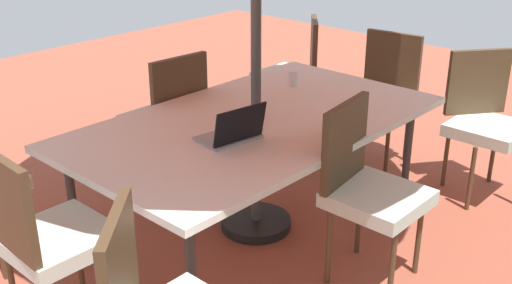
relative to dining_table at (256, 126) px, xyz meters
The scene contains 10 objects.
ground_plane 0.70m from the dining_table, ahead, with size 10.00×10.00×0.02m, color #9E4C38.
dining_table is the anchor object (origin of this frame).
chair_northwest 1.62m from the dining_table, 150.44° to the left, with size 0.58×0.58×0.98m.
chair_south 0.83m from the dining_table, 90.88° to the right, with size 0.46×0.47×0.98m.
chair_north 0.78m from the dining_table, 91.90° to the left, with size 0.48×0.49×0.98m.
chair_west 1.41m from the dining_table, behind, with size 0.48×0.47×0.98m.
chair_southwest 1.67m from the dining_table, 149.01° to the right, with size 0.58×0.59×0.98m.
chair_east 1.38m from the dining_table, ahead, with size 0.47×0.46×0.98m.
laptop 0.36m from the dining_table, 21.42° to the left, with size 0.35×0.29×0.21m.
cup 0.69m from the dining_table, 158.90° to the right, with size 0.06×0.06×0.11m, color white.
Camera 1 is at (2.52, 2.31, 2.03)m, focal length 43.66 mm.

